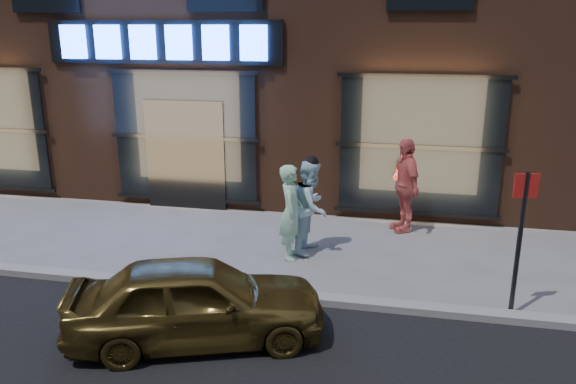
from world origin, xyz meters
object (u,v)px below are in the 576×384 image
(man_bowtie, at_px, (291,212))
(gold_sedan, at_px, (197,300))
(sign_post, at_px, (520,231))
(passerby, at_px, (405,185))
(man_cap, at_px, (311,206))

(man_bowtie, distance_m, gold_sedan, 2.98)
(man_bowtie, distance_m, sign_post, 3.75)
(man_bowtie, xyz_separation_m, passerby, (1.92, 1.80, 0.09))
(man_cap, bearing_deg, man_bowtie, 150.53)
(passerby, bearing_deg, man_cap, -71.13)
(gold_sedan, bearing_deg, passerby, -47.89)
(man_cap, xyz_separation_m, gold_sedan, (-0.96, -3.26, -0.29))
(man_cap, bearing_deg, gold_sedan, 172.99)
(man_bowtie, height_order, man_cap, man_cap)
(gold_sedan, bearing_deg, man_bowtie, -31.97)
(man_bowtie, distance_m, passerby, 2.63)
(man_bowtie, bearing_deg, sign_post, -119.44)
(man_bowtie, xyz_separation_m, sign_post, (3.45, -1.42, 0.43))
(man_bowtie, xyz_separation_m, man_cap, (0.30, 0.37, 0.00))
(passerby, xyz_separation_m, gold_sedan, (-2.58, -4.69, -0.38))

